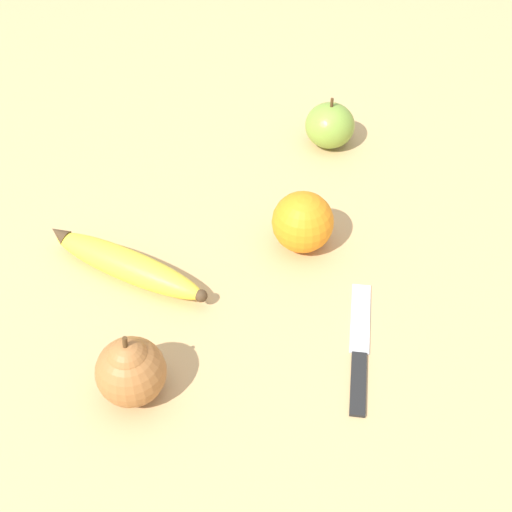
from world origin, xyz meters
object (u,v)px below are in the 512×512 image
object	(u,v)px
pear	(131,369)
apple	(330,125)
paring_knife	(359,349)
banana	(126,264)
orange	(304,223)

from	to	relation	value
pear	apple	world-z (taller)	pear
pear	paring_knife	xyz separation A→B (m)	(-0.07, -0.24, -0.04)
paring_knife	banana	bearing A→B (deg)	164.31
orange	pear	xyz separation A→B (m)	(-0.10, 0.27, 0.00)
banana	orange	xyz separation A→B (m)	(-0.06, -0.21, 0.02)
pear	paring_knife	size ratio (longest dim) A/B	0.58
banana	orange	bearing A→B (deg)	-138.17
pear	orange	bearing A→B (deg)	-69.94
orange	pear	bearing A→B (deg)	110.06
banana	pear	world-z (taller)	pear
apple	paring_knife	world-z (taller)	apple
banana	apple	xyz separation A→B (m)	(0.10, -0.37, 0.01)
orange	paring_knife	bearing A→B (deg)	168.39
banana	orange	world-z (taller)	orange
banana	paring_knife	world-z (taller)	banana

